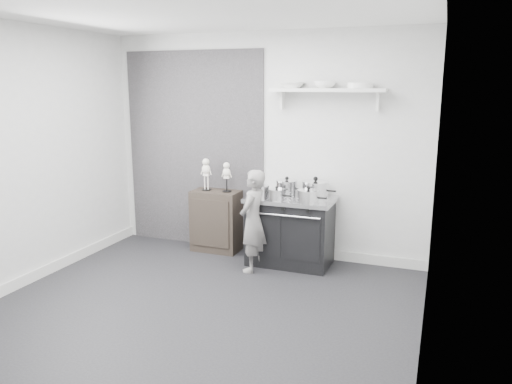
# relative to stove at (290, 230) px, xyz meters

# --- Properties ---
(ground) EXTENTS (4.00, 4.00, 0.00)m
(ground) POSITION_rel_stove_xyz_m (-0.45, -1.48, -0.41)
(ground) COLOR black
(ground) RESTS_ON ground
(room_shell) EXTENTS (4.02, 3.62, 2.71)m
(room_shell) POSITION_rel_stove_xyz_m (-0.54, -1.33, 1.23)
(room_shell) COLOR beige
(room_shell) RESTS_ON ground
(wall_shelf) EXTENTS (1.30, 0.26, 0.24)m
(wall_shelf) POSITION_rel_stove_xyz_m (0.35, 0.20, 1.60)
(wall_shelf) COLOR silver
(wall_shelf) RESTS_ON room_shell
(stove) EXTENTS (1.00, 0.63, 0.80)m
(stove) POSITION_rel_stove_xyz_m (0.00, 0.00, 0.00)
(stove) COLOR black
(stove) RESTS_ON ground
(side_cabinet) EXTENTS (0.60, 0.35, 0.78)m
(side_cabinet) POSITION_rel_stove_xyz_m (-1.02, 0.13, -0.02)
(side_cabinet) COLOR black
(side_cabinet) RESTS_ON ground
(child) EXTENTS (0.32, 0.45, 1.16)m
(child) POSITION_rel_stove_xyz_m (-0.33, -0.36, 0.18)
(child) COLOR slate
(child) RESTS_ON ground
(pot_front_left) EXTENTS (0.29, 0.20, 0.18)m
(pot_front_left) POSITION_rel_stove_xyz_m (-0.33, -0.12, 0.47)
(pot_front_left) COLOR silver
(pot_front_left) RESTS_ON stove
(pot_back_left) EXTENTS (0.34, 0.26, 0.22)m
(pot_back_left) POSITION_rel_stove_xyz_m (-0.08, 0.11, 0.49)
(pot_back_left) COLOR silver
(pot_back_left) RESTS_ON stove
(pot_back_right) EXTENTS (0.40, 0.31, 0.24)m
(pot_back_right) POSITION_rel_stove_xyz_m (0.26, 0.10, 0.49)
(pot_back_right) COLOR silver
(pot_back_right) RESTS_ON stove
(pot_front_right) EXTENTS (0.33, 0.24, 0.19)m
(pot_front_right) POSITION_rel_stove_xyz_m (0.26, -0.20, 0.47)
(pot_front_right) COLOR silver
(pot_front_right) RESTS_ON stove
(pot_front_center) EXTENTS (0.27, 0.18, 0.16)m
(pot_front_center) POSITION_rel_stove_xyz_m (-0.11, -0.18, 0.46)
(pot_front_center) COLOR silver
(pot_front_center) RESTS_ON stove
(skeleton_full) EXTENTS (0.13, 0.08, 0.47)m
(skeleton_full) POSITION_rel_stove_xyz_m (-1.15, 0.13, 0.60)
(skeleton_full) COLOR silver
(skeleton_full) RESTS_ON side_cabinet
(skeleton_torso) EXTENTS (0.12, 0.08, 0.43)m
(skeleton_torso) POSITION_rel_stove_xyz_m (-0.87, 0.13, 0.58)
(skeleton_torso) COLOR silver
(skeleton_torso) RESTS_ON side_cabinet
(bowl_large) EXTENTS (0.28, 0.28, 0.07)m
(bowl_large) POSITION_rel_stove_xyz_m (-0.06, 0.19, 1.67)
(bowl_large) COLOR white
(bowl_large) RESTS_ON wall_shelf
(bowl_small) EXTENTS (0.25, 0.25, 0.08)m
(bowl_small) POSITION_rel_stove_xyz_m (0.32, 0.19, 1.67)
(bowl_small) COLOR white
(bowl_small) RESTS_ON wall_shelf
(plate_stack) EXTENTS (0.28, 0.28, 0.06)m
(plate_stack) POSITION_rel_stove_xyz_m (0.71, 0.19, 1.66)
(plate_stack) COLOR white
(plate_stack) RESTS_ON wall_shelf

